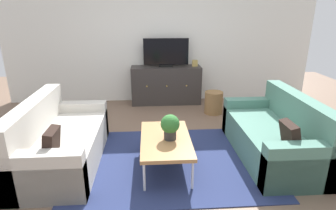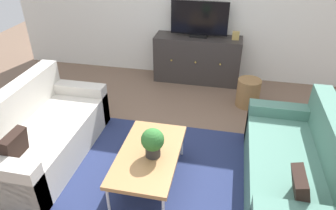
{
  "view_description": "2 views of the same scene",
  "coord_description": "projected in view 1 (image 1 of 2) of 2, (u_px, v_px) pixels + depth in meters",
  "views": [
    {
      "loc": [
        -0.26,
        -3.35,
        1.89
      ],
      "look_at": [
        0.0,
        0.34,
        0.61
      ],
      "focal_mm": 29.77,
      "sensor_mm": 36.0,
      "label": 1
    },
    {
      "loc": [
        0.62,
        -2.6,
        2.43
      ],
      "look_at": [
        0.0,
        0.34,
        0.61
      ],
      "focal_mm": 33.02,
      "sensor_mm": 36.0,
      "label": 2
    }
  ],
  "objects": [
    {
      "name": "mantel_clock",
      "position": [
        195.0,
        63.0,
        5.71
      ],
      "size": [
        0.11,
        0.07,
        0.13
      ],
      "primitive_type": "cube",
      "color": "tan",
      "rests_on": "tv_console"
    },
    {
      "name": "tv_console",
      "position": [
        166.0,
        85.0,
        5.82
      ],
      "size": [
        1.42,
        0.47,
        0.77
      ],
      "color": "#332D2B",
      "rests_on": "ground_plane"
    },
    {
      "name": "coffee_table",
      "position": [
        166.0,
        140.0,
        3.42
      ],
      "size": [
        0.6,
        1.07,
        0.39
      ],
      "color": "#A37547",
      "rests_on": "ground_plane"
    },
    {
      "name": "ground_plane",
      "position": [
        170.0,
        155.0,
        3.8
      ],
      "size": [
        10.0,
        10.0,
        0.0
      ],
      "primitive_type": "plane",
      "color": "brown"
    },
    {
      "name": "area_rug",
      "position": [
        171.0,
        161.0,
        3.65
      ],
      "size": [
        2.5,
        1.9,
        0.01
      ],
      "primitive_type": "cube",
      "color": "navy",
      "rests_on": "ground_plane"
    },
    {
      "name": "couch_left_side",
      "position": [
        57.0,
        144.0,
        3.51
      ],
      "size": [
        0.86,
        1.73,
        0.84
      ],
      "color": "beige",
      "rests_on": "ground_plane"
    },
    {
      "name": "couch_right_side",
      "position": [
        278.0,
        137.0,
        3.7
      ],
      "size": [
        0.86,
        1.73,
        0.84
      ],
      "color": "#4C7A6B",
      "rests_on": "ground_plane"
    },
    {
      "name": "flat_screen_tv",
      "position": [
        166.0,
        53.0,
        5.62
      ],
      "size": [
        0.91,
        0.16,
        0.57
      ],
      "color": "black",
      "rests_on": "tv_console"
    },
    {
      "name": "wall_back",
      "position": [
        161.0,
        37.0,
        5.76
      ],
      "size": [
        6.4,
        0.12,
        2.7
      ],
      "primitive_type": "cube",
      "color": "silver",
      "rests_on": "ground_plane"
    },
    {
      "name": "wicker_basket",
      "position": [
        214.0,
        103.0,
        5.28
      ],
      "size": [
        0.34,
        0.34,
        0.42
      ],
      "primitive_type": "cylinder",
      "color": "olive",
      "rests_on": "ground_plane"
    },
    {
      "name": "potted_plant",
      "position": [
        170.0,
        126.0,
        3.33
      ],
      "size": [
        0.23,
        0.23,
        0.31
      ],
      "color": "#2D2D2D",
      "rests_on": "coffee_table"
    }
  ]
}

